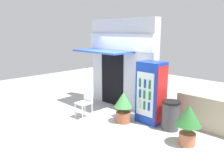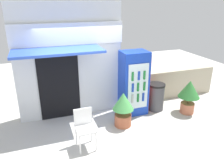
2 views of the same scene
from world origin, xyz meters
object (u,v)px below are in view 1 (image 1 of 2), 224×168
(potted_plant_near_shop, at_px, (123,105))
(trash_bin, at_px, (171,115))
(plastic_chair, at_px, (85,101))
(drink_cooler, at_px, (151,93))
(potted_plant_curbside, at_px, (188,120))

(potted_plant_near_shop, height_order, trash_bin, potted_plant_near_shop)
(plastic_chair, height_order, trash_bin, plastic_chair)
(drink_cooler, xyz_separation_m, trash_bin, (0.72, -0.05, -0.50))
(plastic_chair, bearing_deg, potted_plant_near_shop, 25.15)
(potted_plant_curbside, bearing_deg, potted_plant_near_shop, -178.82)
(potted_plant_near_shop, bearing_deg, plastic_chair, -154.85)
(drink_cooler, distance_m, trash_bin, 0.88)
(plastic_chair, relative_size, trash_bin, 1.08)
(plastic_chair, height_order, potted_plant_near_shop, potted_plant_near_shop)
(plastic_chair, height_order, potted_plant_curbside, potted_plant_curbside)
(plastic_chair, relative_size, potted_plant_near_shop, 0.95)
(drink_cooler, height_order, trash_bin, drink_cooler)
(drink_cooler, bearing_deg, plastic_chair, -146.49)
(potted_plant_near_shop, distance_m, potted_plant_curbside, 2.07)
(trash_bin, bearing_deg, plastic_chair, -156.08)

